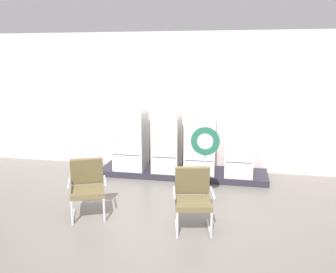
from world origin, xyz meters
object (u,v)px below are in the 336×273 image
(refrigerator_0, at_px, (131,132))
(sign_stand, at_px, (205,163))
(armchair_left, at_px, (87,185))
(refrigerator_2, at_px, (201,139))
(armchair_right, at_px, (193,196))
(refrigerator_3, at_px, (240,141))
(refrigerator_1, at_px, (167,135))

(refrigerator_0, xyz_separation_m, sign_stand, (1.85, -1.39, -0.23))
(refrigerator_0, distance_m, armchair_left, 2.35)
(refrigerator_0, bearing_deg, refrigerator_2, -0.30)
(armchair_left, relative_size, armchair_right, 1.00)
(refrigerator_3, xyz_separation_m, sign_stand, (-0.63, -1.35, -0.15))
(refrigerator_1, relative_size, sign_stand, 1.06)
(refrigerator_2, bearing_deg, armchair_right, -86.82)
(refrigerator_2, distance_m, sign_stand, 1.41)
(refrigerator_1, relative_size, armchair_right, 1.59)
(armchair_left, bearing_deg, refrigerator_1, 67.76)
(armchair_right, bearing_deg, refrigerator_1, 110.52)
(refrigerator_3, bearing_deg, armchair_right, -106.65)
(refrigerator_3, height_order, armchair_left, refrigerator_3)
(refrigerator_1, relative_size, refrigerator_3, 1.05)
(refrigerator_3, bearing_deg, sign_stand, -115.05)
(refrigerator_1, distance_m, armchair_right, 2.64)
(armchair_right, xyz_separation_m, sign_stand, (0.09, 1.05, 0.23))
(refrigerator_1, distance_m, refrigerator_2, 0.78)
(refrigerator_0, height_order, sign_stand, refrigerator_0)
(sign_stand, bearing_deg, armchair_right, -94.70)
(refrigerator_0, height_order, armchair_right, refrigerator_0)
(refrigerator_2, distance_m, armchair_left, 2.89)
(armchair_right, distance_m, sign_stand, 1.08)
(refrigerator_1, distance_m, sign_stand, 1.72)
(armchair_left, bearing_deg, refrigerator_2, 53.20)
(refrigerator_0, relative_size, refrigerator_1, 1.05)
(refrigerator_2, height_order, sign_stand, refrigerator_2)
(refrigerator_0, bearing_deg, armchair_right, -54.09)
(armchair_left, bearing_deg, sign_stand, 25.20)
(refrigerator_1, height_order, armchair_right, refrigerator_1)
(armchair_left, distance_m, sign_stand, 2.15)
(refrigerator_2, bearing_deg, sign_stand, -80.90)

